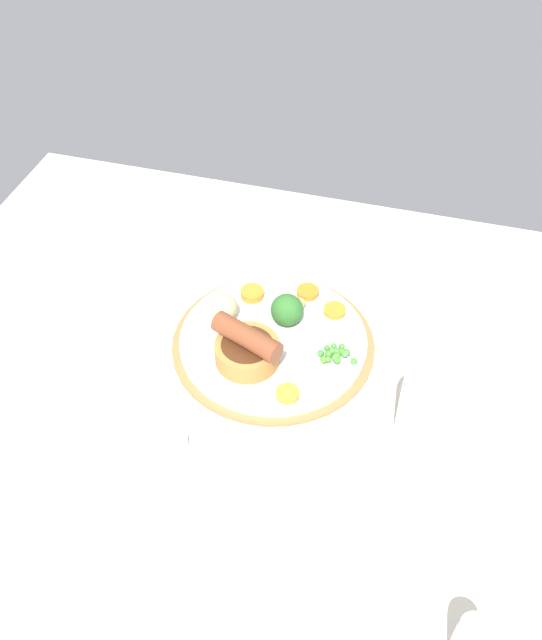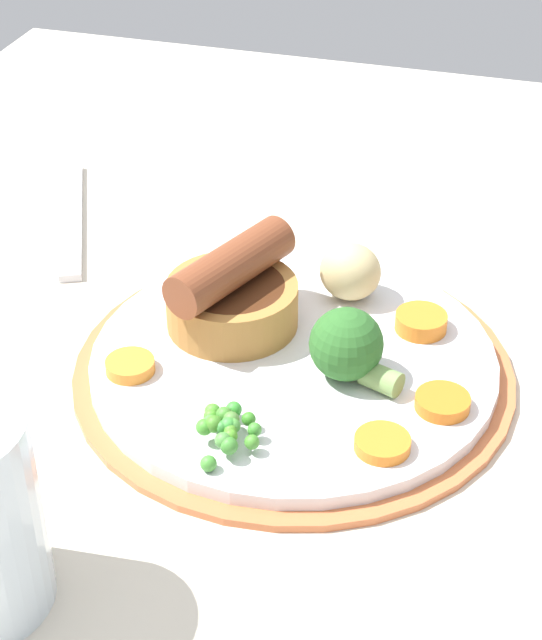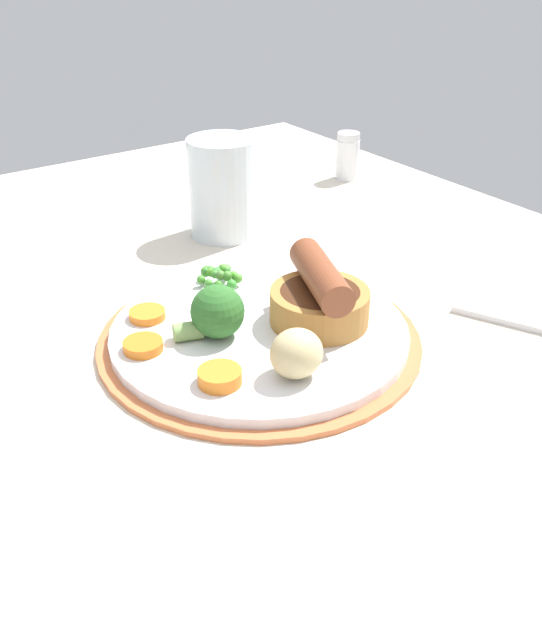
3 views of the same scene
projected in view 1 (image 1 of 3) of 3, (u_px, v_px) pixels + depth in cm
name	position (u px, v px, depth cm)	size (l,w,h in cm)	color
dining_table	(282.00, 381.00, 94.32)	(110.00, 80.00, 3.00)	beige
dinner_plate	(273.00, 342.00, 96.52)	(27.52, 27.52, 1.40)	#CC6B3D
sausage_pudding	(247.00, 348.00, 91.57)	(9.96, 8.48, 5.83)	#AD7538
pea_pile	(336.00, 354.00, 92.51)	(5.38, 3.81, 1.81)	#428327
broccoli_floret_near	(287.00, 310.00, 96.67)	(4.48, 6.00, 4.48)	#2D6628
potato_chunk_1	(224.00, 308.00, 97.16)	(3.74, 4.13, 3.91)	#CCB77F
carrot_slice_0	(288.00, 394.00, 88.66)	(3.01, 3.01, 0.79)	orange
carrot_slice_1	(335.00, 310.00, 99.12)	(3.15, 3.15, 0.72)	orange
carrot_slice_2	(252.00, 293.00, 101.27)	(3.34, 3.34, 1.13)	orange
carrot_slice_3	(308.00, 292.00, 101.72)	(3.23, 3.23, 0.81)	orange
fork	(112.00, 450.00, 84.57)	(18.00, 1.60, 0.60)	silver
drinking_glass	(431.00, 411.00, 82.16)	(7.57, 7.57, 10.97)	silver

